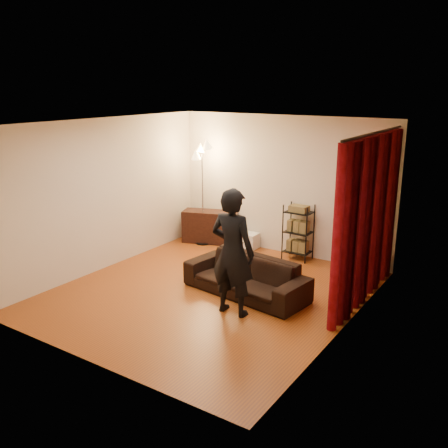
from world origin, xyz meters
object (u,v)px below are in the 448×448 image
Objects in this scene: media_cabinet at (211,227)px; wire_shelf at (298,232)px; person at (233,252)px; storage_boxes at (248,240)px; sofa at (246,276)px; floor_lamp at (203,195)px.

wire_shelf reaches higher than media_cabinet.
person is at bearing -68.96° from media_cabinet.
wire_shelf reaches higher than storage_boxes.
floor_lamp is (-2.11, 1.76, 0.76)m from sofa.
floor_lamp reaches higher than sofa.
wire_shelf is (-0.22, 2.68, -0.40)m from person.
storage_boxes is at bearing -64.53° from person.
wire_shelf is (1.13, -0.03, 0.37)m from storage_boxes.
wire_shelf is at bearing 98.61° from sofa.
floor_lamp is at bearing -150.60° from wire_shelf.
sofa is at bearing -59.84° from storage_boxes.
storage_boxes is at bearing 15.11° from floor_lamp.
sofa is 2.85m from floor_lamp.
media_cabinet is 0.55× the size of floor_lamp.
media_cabinet is (-2.22, 2.63, -0.60)m from person.
media_cabinet is (-2.03, 1.93, 0.04)m from sofa.
floor_lamp is at bearing 147.86° from sofa.
person is 0.89× the size of floor_lamp.
sofa is 1.09× the size of person.
storage_boxes is (0.86, 0.08, -0.18)m from media_cabinet.
wire_shelf is at bearing -17.76° from media_cabinet.
person is 2.72m from wire_shelf.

